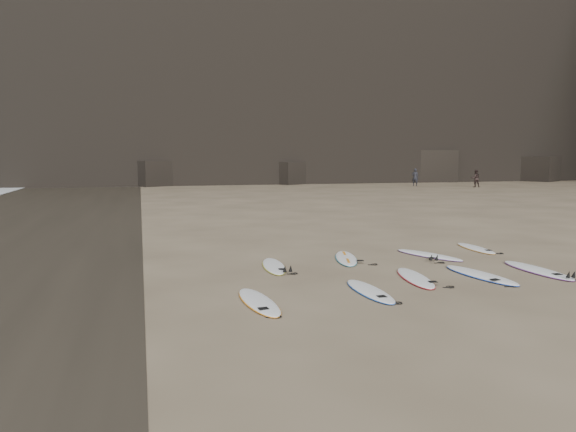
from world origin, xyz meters
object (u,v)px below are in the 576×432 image
(surfboard_2, at_px, (415,277))
(person_b, at_px, (476,178))
(surfboard_4, at_px, (537,270))
(surfboard_6, at_px, (346,258))
(surfboard_3, at_px, (480,275))
(person_a, at_px, (415,177))
(surfboard_1, at_px, (370,291))
(surfboard_0, at_px, (259,301))
(surfboard_5, at_px, (274,266))
(surfboard_8, at_px, (476,248))
(surfboard_7, at_px, (429,255))

(surfboard_2, bearing_deg, person_b, 64.91)
(surfboard_4, distance_m, surfboard_6, 5.22)
(surfboard_3, xyz_separation_m, person_a, (17.85, 37.90, 0.83))
(surfboard_1, bearing_deg, surfboard_2, 30.39)
(surfboard_0, relative_size, surfboard_5, 1.03)
(surfboard_1, height_order, surfboard_6, surfboard_6)
(surfboard_0, relative_size, surfboard_4, 0.92)
(surfboard_8, distance_m, person_a, 37.61)
(surfboard_1, xyz_separation_m, surfboard_6, (0.91, 3.92, 0.00))
(surfboard_0, height_order, surfboard_2, same)
(surfboard_7, bearing_deg, surfboard_5, 163.55)
(surfboard_0, bearing_deg, surfboard_3, 6.29)
(surfboard_6, bearing_deg, surfboard_3, -35.68)
(surfboard_6, xyz_separation_m, person_b, (25.10, 31.75, 0.79))
(surfboard_0, relative_size, person_b, 1.45)
(surfboard_2, distance_m, surfboard_4, 3.59)
(surfboard_2, distance_m, surfboard_3, 1.77)
(surfboard_3, relative_size, person_a, 1.50)
(surfboard_1, xyz_separation_m, surfboard_4, (5.23, 0.98, 0.01))
(surfboard_2, xyz_separation_m, person_b, (24.37, 34.70, 0.79))
(surfboard_1, xyz_separation_m, person_a, (21.26, 38.74, 0.83))
(surfboard_3, xyz_separation_m, surfboard_7, (0.15, 2.94, -0.00))
(surfboard_6, height_order, person_a, person_a)
(surfboard_4, distance_m, surfboard_7, 3.25)
(surfboard_6, bearing_deg, surfboard_5, -150.74)
(person_b, bearing_deg, surfboard_0, 64.83)
(surfboard_4, xyz_separation_m, surfboard_8, (0.45, 3.54, -0.01))
(surfboard_1, height_order, surfboard_4, surfboard_4)
(surfboard_5, relative_size, surfboard_6, 0.96)
(surfboard_0, relative_size, surfboard_8, 1.09)
(surfboard_0, height_order, person_b, person_b)
(surfboard_7, bearing_deg, surfboard_1, -154.77)
(person_a, bearing_deg, person_b, -174.10)
(surfboard_7, relative_size, person_b, 1.49)
(surfboard_0, height_order, surfboard_7, surfboard_7)
(surfboard_6, distance_m, person_a, 40.34)
(surfboard_3, relative_size, person_b, 1.57)
(surfboard_6, distance_m, person_b, 40.48)
(surfboard_6, bearing_deg, surfboard_4, -18.94)
(surfboard_1, distance_m, surfboard_7, 5.19)
(surfboard_0, bearing_deg, surfboard_1, 1.82)
(surfboard_6, relative_size, person_b, 1.46)
(surfboard_5, relative_size, person_a, 1.34)
(surfboard_1, xyz_separation_m, surfboard_2, (1.64, 0.97, 0.00))
(surfboard_7, height_order, surfboard_8, surfboard_7)
(surfboard_0, distance_m, surfboard_8, 9.58)
(surfboard_5, height_order, person_b, person_b)
(surfboard_3, bearing_deg, person_b, 50.10)
(surfboard_0, height_order, surfboard_3, surfboard_3)
(surfboard_3, xyz_separation_m, surfboard_6, (-2.50, 3.08, -0.00))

